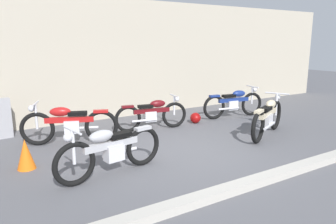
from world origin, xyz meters
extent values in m
plane|color=#56565B|center=(0.00, 0.00, 0.00)|extent=(40.00, 40.00, 0.00)
cube|color=#B2A893|center=(0.00, 3.81, 1.71)|extent=(18.00, 0.30, 3.42)
cube|color=#B7B2A8|center=(0.00, -1.83, 0.06)|extent=(18.00, 0.24, 0.12)
sphere|color=maroon|center=(1.55, 1.87, 0.15)|extent=(0.30, 0.30, 0.30)
cone|color=orange|center=(-2.99, 0.80, 0.28)|extent=(0.32, 0.32, 0.55)
torus|color=black|center=(-2.54, 2.11, 0.37)|extent=(0.72, 0.37, 0.74)
torus|color=black|center=(-1.28, 1.59, 0.37)|extent=(0.72, 0.37, 0.74)
cube|color=silver|center=(-1.86, 1.83, 0.39)|extent=(0.38, 0.31, 0.28)
cube|color=#B21919|center=(-1.91, 1.85, 0.55)|extent=(1.00, 0.49, 0.12)
ellipsoid|color=#B21919|center=(-2.08, 1.92, 0.73)|extent=(0.49, 0.36, 0.20)
cube|color=black|center=(-1.74, 1.78, 0.68)|extent=(0.44, 0.32, 0.08)
cube|color=#B21919|center=(-1.28, 1.59, 0.71)|extent=(0.35, 0.24, 0.06)
cylinder|color=silver|center=(-2.54, 2.11, 0.65)|extent=(0.06, 0.06, 0.56)
cylinder|color=silver|center=(-2.54, 2.11, 0.93)|extent=(0.26, 0.56, 0.04)
sphere|color=silver|center=(-2.62, 2.14, 0.83)|extent=(0.14, 0.14, 0.14)
cylinder|color=silver|center=(-1.63, 1.86, 0.32)|extent=(0.68, 0.33, 0.06)
torus|color=black|center=(0.81, 1.81, 0.34)|extent=(0.68, 0.20, 0.68)
torus|color=black|center=(-0.43, 2.02, 0.34)|extent=(0.68, 0.20, 0.68)
cube|color=silver|center=(0.15, 1.92, 0.36)|extent=(0.32, 0.23, 0.26)
cube|color=#590F14|center=(0.19, 1.92, 0.51)|extent=(0.95, 0.25, 0.11)
ellipsoid|color=#590F14|center=(0.36, 1.89, 0.67)|extent=(0.43, 0.25, 0.19)
cube|color=black|center=(0.03, 1.94, 0.63)|extent=(0.39, 0.23, 0.07)
cube|color=#590F14|center=(-0.43, 2.02, 0.65)|extent=(0.31, 0.16, 0.06)
cylinder|color=silver|center=(0.81, 1.81, 0.59)|extent=(0.05, 0.05, 0.51)
cylinder|color=silver|center=(0.81, 1.81, 0.85)|extent=(0.12, 0.54, 0.03)
sphere|color=silver|center=(0.88, 1.80, 0.76)|extent=(0.13, 0.13, 0.13)
cylinder|color=silver|center=(-0.06, 1.84, 0.29)|extent=(0.65, 0.16, 0.06)
torus|color=black|center=(3.59, 1.75, 0.36)|extent=(0.72, 0.20, 0.71)
torus|color=black|center=(2.29, 1.96, 0.36)|extent=(0.72, 0.20, 0.71)
cube|color=silver|center=(2.89, 1.86, 0.38)|extent=(0.34, 0.24, 0.27)
cube|color=navy|center=(2.94, 1.86, 0.53)|extent=(1.00, 0.26, 0.12)
ellipsoid|color=navy|center=(3.12, 1.83, 0.71)|extent=(0.45, 0.26, 0.20)
cube|color=black|center=(2.77, 1.88, 0.66)|extent=(0.41, 0.24, 0.08)
cube|color=navy|center=(2.29, 1.96, 0.69)|extent=(0.33, 0.17, 0.06)
cylinder|color=silver|center=(3.59, 1.75, 0.62)|extent=(0.05, 0.05, 0.54)
cylinder|color=silver|center=(3.59, 1.75, 0.89)|extent=(0.13, 0.56, 0.04)
sphere|color=silver|center=(3.67, 1.74, 0.79)|extent=(0.14, 0.14, 0.14)
cylinder|color=silver|center=(2.68, 1.78, 0.31)|extent=(0.68, 0.17, 0.06)
torus|color=black|center=(-2.45, -0.35, 0.36)|extent=(0.73, 0.21, 0.72)
torus|color=black|center=(-1.13, -0.13, 0.36)|extent=(0.73, 0.21, 0.72)
cube|color=silver|center=(-1.74, -0.23, 0.38)|extent=(0.34, 0.25, 0.28)
cube|color=#ADADB2|center=(-1.79, -0.24, 0.54)|extent=(1.02, 0.26, 0.12)
ellipsoid|color=#ADADB2|center=(-1.96, -0.27, 0.72)|extent=(0.46, 0.27, 0.20)
cube|color=black|center=(-1.61, -0.21, 0.67)|extent=(0.42, 0.24, 0.08)
cube|color=#ADADB2|center=(-1.13, -0.13, 0.70)|extent=(0.33, 0.17, 0.06)
cylinder|color=silver|center=(-2.45, -0.35, 0.63)|extent=(0.06, 0.06, 0.54)
cylinder|color=silver|center=(-2.45, -0.35, 0.90)|extent=(0.13, 0.57, 0.04)
sphere|color=silver|center=(-2.53, -0.36, 0.81)|extent=(0.14, 0.14, 0.14)
cylinder|color=silver|center=(-1.56, -0.08, 0.31)|extent=(0.69, 0.17, 0.06)
torus|color=black|center=(2.91, 0.26, 0.38)|extent=(0.72, 0.40, 0.75)
torus|color=black|center=(1.64, -0.32, 0.38)|extent=(0.72, 0.40, 0.75)
cube|color=silver|center=(2.23, -0.05, 0.40)|extent=(0.38, 0.32, 0.29)
cube|color=beige|center=(2.28, -0.03, 0.56)|extent=(1.00, 0.53, 0.12)
ellipsoid|color=beige|center=(2.44, 0.05, 0.75)|extent=(0.50, 0.38, 0.21)
cube|color=black|center=(2.11, -0.11, 0.69)|extent=(0.45, 0.34, 0.08)
cube|color=beige|center=(1.64, -0.32, 0.72)|extent=(0.35, 0.25, 0.06)
cylinder|color=silver|center=(2.91, 0.26, 0.66)|extent=(0.06, 0.06, 0.57)
cylinder|color=silver|center=(2.91, 0.26, 0.94)|extent=(0.28, 0.56, 0.04)
sphere|color=silver|center=(2.98, 0.29, 0.84)|extent=(0.14, 0.14, 0.14)
cylinder|color=silver|center=(2.09, -0.25, 0.32)|extent=(0.68, 0.36, 0.06)
camera|label=1|loc=(-3.73, -5.15, 2.23)|focal=34.68mm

